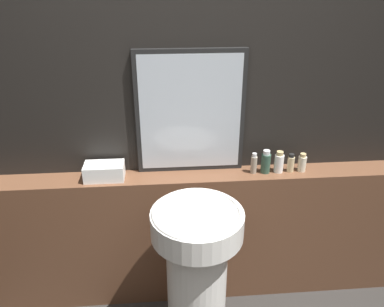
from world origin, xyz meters
name	(u,v)px	position (x,y,z in m)	size (l,w,h in m)	color
wall_back	(193,112)	(0.00, 1.59, 1.25)	(8.00, 0.06, 2.50)	black
vanity_counter	(195,236)	(0.00, 1.46, 0.45)	(2.69, 0.19, 0.90)	brown
pedestal_sink	(197,272)	(-0.03, 1.06, 0.53)	(0.47, 0.47, 0.92)	silver
mirror	(190,113)	(-0.02, 1.54, 1.26)	(0.62, 0.03, 0.72)	black
towel_stack	(104,171)	(-0.52, 1.46, 0.95)	(0.22, 0.13, 0.09)	white
shampoo_bottle	(254,164)	(0.35, 1.46, 0.96)	(0.04, 0.04, 0.13)	gray
conditioner_bottle	(266,162)	(0.42, 1.46, 0.97)	(0.06, 0.06, 0.14)	#2D4C3D
lotion_bottle	(279,162)	(0.50, 1.46, 0.96)	(0.06, 0.06, 0.13)	white
body_wash_bottle	(291,163)	(0.57, 1.46, 0.95)	(0.04, 0.04, 0.11)	#C6B284
hand_soap_bottle	(302,163)	(0.64, 1.46, 0.95)	(0.05, 0.05, 0.11)	beige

